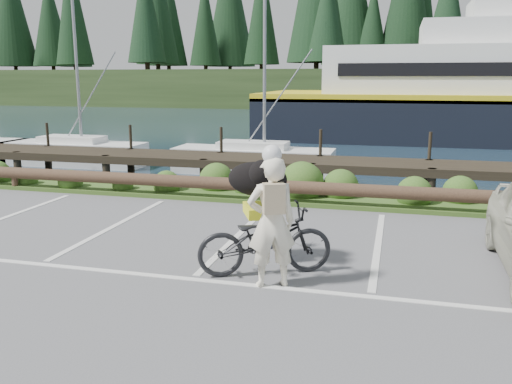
# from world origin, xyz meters

# --- Properties ---
(ground) EXTENTS (72.00, 72.00, 0.00)m
(ground) POSITION_xyz_m (0.00, 0.00, 0.00)
(ground) COLOR #545456
(harbor_backdrop) EXTENTS (170.00, 160.00, 30.00)m
(harbor_backdrop) POSITION_xyz_m (0.38, 78.52, -0.00)
(harbor_backdrop) COLOR #172938
(harbor_backdrop) RESTS_ON ground
(vegetation_strip) EXTENTS (34.00, 1.60, 0.10)m
(vegetation_strip) POSITION_xyz_m (0.00, 5.30, 0.05)
(vegetation_strip) COLOR #3D5B21
(vegetation_strip) RESTS_ON ground
(log_rail) EXTENTS (32.00, 0.30, 0.60)m
(log_rail) POSITION_xyz_m (0.00, 4.60, 0.00)
(log_rail) COLOR #443021
(log_rail) RESTS_ON ground
(bicycle) EXTENTS (2.16, 1.50, 1.08)m
(bicycle) POSITION_xyz_m (0.98, 0.11, 0.54)
(bicycle) COLOR black
(bicycle) RESTS_ON ground
(cyclist) EXTENTS (0.81, 0.70, 1.89)m
(cyclist) POSITION_xyz_m (1.18, -0.33, 0.94)
(cyclist) COLOR white
(cyclist) RESTS_ON ground
(dog) EXTENTS (0.83, 1.08, 0.56)m
(dog) POSITION_xyz_m (0.71, 0.70, 1.35)
(dog) COLOR black
(dog) RESTS_ON bicycle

